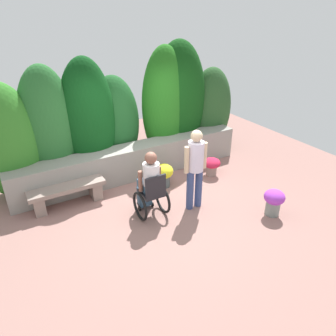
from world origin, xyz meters
TOP-DOWN VIEW (x-y plane):
  - ground_plane at (0.00, 0.00)m, footprint 10.27×10.27m
  - stone_retaining_wall at (0.00, 1.41)m, footprint 5.40×0.52m
  - hedge_backdrop at (0.07, 1.98)m, footprint 6.31×1.08m
  - stone_bench at (-1.63, 1.00)m, footprint 1.48×0.41m
  - person_in_wheelchair at (-0.36, -0.13)m, footprint 0.53×0.66m
  - person_standing_companion at (0.50, -0.33)m, footprint 0.49×0.30m
  - flower_pot_purple_near at (0.39, 0.66)m, footprint 0.41×0.41m
  - flower_pot_terracotta_by_wall at (1.61, 0.56)m, footprint 0.40×0.40m
  - flower_pot_red_accent at (1.65, -1.30)m, footprint 0.39×0.39m

SIDE VIEW (x-z plane):
  - ground_plane at x=0.00m, z-range 0.00..0.00m
  - flower_pot_terracotta_by_wall at x=1.61m, z-range 0.05..0.47m
  - stone_bench at x=-1.63m, z-range 0.07..0.51m
  - flower_pot_purple_near at x=0.39m, z-range 0.05..0.57m
  - flower_pot_red_accent at x=1.65m, z-range 0.05..0.57m
  - stone_retaining_wall at x=0.00m, z-range 0.00..0.76m
  - person_in_wheelchair at x=-0.36m, z-range -0.04..1.29m
  - person_standing_companion at x=0.50m, z-range 0.12..1.74m
  - hedge_backdrop at x=0.07m, z-range -0.16..2.74m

